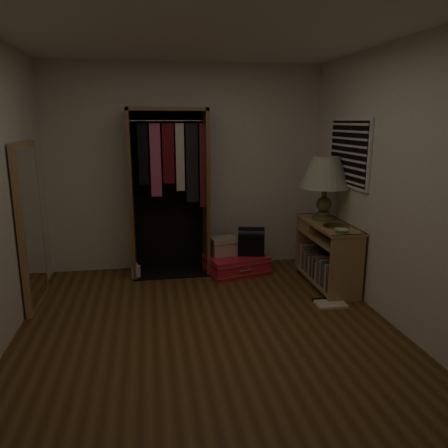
{
  "coord_description": "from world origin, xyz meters",
  "views": [
    {
      "loc": [
        -0.5,
        -3.61,
        1.9
      ],
      "look_at": [
        0.3,
        0.95,
        0.8
      ],
      "focal_mm": 35.0,
      "sensor_mm": 36.0,
      "label": 1
    }
  ],
  "objects_px": {
    "train_case": "(224,246)",
    "table_lamp": "(325,174)",
    "floor_mirror": "(31,226)",
    "console_bookshelf": "(326,252)",
    "open_wardrobe": "(172,178)",
    "pink_suitcase": "(236,264)",
    "white_jug": "(136,272)",
    "black_bag": "(251,240)"
  },
  "relations": [
    {
      "from": "open_wardrobe",
      "to": "pink_suitcase",
      "type": "bearing_deg",
      "value": -13.66
    },
    {
      "from": "black_bag",
      "to": "white_jug",
      "type": "relative_size",
      "value": 1.89
    },
    {
      "from": "train_case",
      "to": "black_bag",
      "type": "bearing_deg",
      "value": -18.49
    },
    {
      "from": "table_lamp",
      "to": "open_wardrobe",
      "type": "bearing_deg",
      "value": 161.35
    },
    {
      "from": "console_bookshelf",
      "to": "floor_mirror",
      "type": "height_order",
      "value": "floor_mirror"
    },
    {
      "from": "open_wardrobe",
      "to": "console_bookshelf",
      "type": "bearing_deg",
      "value": -22.7
    },
    {
      "from": "floor_mirror",
      "to": "pink_suitcase",
      "type": "relative_size",
      "value": 1.97
    },
    {
      "from": "open_wardrobe",
      "to": "white_jug",
      "type": "distance_m",
      "value": 1.24
    },
    {
      "from": "console_bookshelf",
      "to": "train_case",
      "type": "height_order",
      "value": "console_bookshelf"
    },
    {
      "from": "train_case",
      "to": "white_jug",
      "type": "height_order",
      "value": "train_case"
    },
    {
      "from": "console_bookshelf",
      "to": "open_wardrobe",
      "type": "distance_m",
      "value": 2.07
    },
    {
      "from": "pink_suitcase",
      "to": "table_lamp",
      "type": "height_order",
      "value": "table_lamp"
    },
    {
      "from": "open_wardrobe",
      "to": "floor_mirror",
      "type": "height_order",
      "value": "open_wardrobe"
    },
    {
      "from": "pink_suitcase",
      "to": "white_jug",
      "type": "distance_m",
      "value": 1.26
    },
    {
      "from": "pink_suitcase",
      "to": "table_lamp",
      "type": "relative_size",
      "value": 1.16
    },
    {
      "from": "console_bookshelf",
      "to": "pink_suitcase",
      "type": "height_order",
      "value": "console_bookshelf"
    },
    {
      "from": "floor_mirror",
      "to": "console_bookshelf",
      "type": "bearing_deg",
      "value": 0.72
    },
    {
      "from": "train_case",
      "to": "table_lamp",
      "type": "bearing_deg",
      "value": -33.8
    },
    {
      "from": "open_wardrobe",
      "to": "train_case",
      "type": "bearing_deg",
      "value": -11.01
    },
    {
      "from": "train_case",
      "to": "table_lamp",
      "type": "xyz_separation_m",
      "value": [
        1.12,
        -0.47,
        0.95
      ]
    },
    {
      "from": "floor_mirror",
      "to": "black_bag",
      "type": "distance_m",
      "value": 2.58
    },
    {
      "from": "console_bookshelf",
      "to": "black_bag",
      "type": "height_order",
      "value": "console_bookshelf"
    },
    {
      "from": "open_wardrobe",
      "to": "table_lamp",
      "type": "height_order",
      "value": "open_wardrobe"
    },
    {
      "from": "white_jug",
      "to": "open_wardrobe",
      "type": "bearing_deg",
      "value": 19.76
    },
    {
      "from": "floor_mirror",
      "to": "table_lamp",
      "type": "relative_size",
      "value": 2.28
    },
    {
      "from": "table_lamp",
      "to": "white_jug",
      "type": "distance_m",
      "value": 2.57
    },
    {
      "from": "console_bookshelf",
      "to": "pink_suitcase",
      "type": "distance_m",
      "value": 1.14
    },
    {
      "from": "table_lamp",
      "to": "white_jug",
      "type": "xyz_separation_m",
      "value": [
        -2.23,
        0.42,
        -1.21
      ]
    },
    {
      "from": "floor_mirror",
      "to": "pink_suitcase",
      "type": "bearing_deg",
      "value": 14.38
    },
    {
      "from": "console_bookshelf",
      "to": "floor_mirror",
      "type": "distance_m",
      "value": 3.27
    },
    {
      "from": "floor_mirror",
      "to": "open_wardrobe",
      "type": "bearing_deg",
      "value": 27.38
    },
    {
      "from": "open_wardrobe",
      "to": "pink_suitcase",
      "type": "distance_m",
      "value": 1.36
    },
    {
      "from": "train_case",
      "to": "floor_mirror",
      "type": "bearing_deg",
      "value": -174.09
    },
    {
      "from": "pink_suitcase",
      "to": "train_case",
      "type": "height_order",
      "value": "train_case"
    },
    {
      "from": "floor_mirror",
      "to": "white_jug",
      "type": "relative_size",
      "value": 8.69
    },
    {
      "from": "floor_mirror",
      "to": "black_bag",
      "type": "bearing_deg",
      "value": 13.76
    },
    {
      "from": "console_bookshelf",
      "to": "white_jug",
      "type": "bearing_deg",
      "value": 165.91
    },
    {
      "from": "floor_mirror",
      "to": "pink_suitcase",
      "type": "xyz_separation_m",
      "value": [
        2.27,
        0.58,
        -0.73
      ]
    },
    {
      "from": "open_wardrobe",
      "to": "table_lamp",
      "type": "relative_size",
      "value": 2.75
    },
    {
      "from": "console_bookshelf",
      "to": "floor_mirror",
      "type": "bearing_deg",
      "value": -179.28
    },
    {
      "from": "open_wardrobe",
      "to": "floor_mirror",
      "type": "distance_m",
      "value": 1.72
    },
    {
      "from": "floor_mirror",
      "to": "white_jug",
      "type": "bearing_deg",
      "value": 30.66
    }
  ]
}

